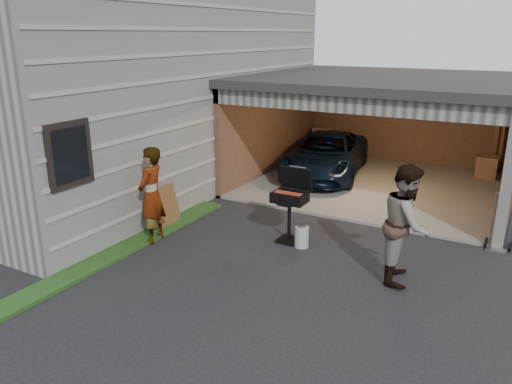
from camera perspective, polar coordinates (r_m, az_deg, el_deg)
ground at (r=8.51m, az=-3.70°, el=-9.74°), size 80.00×80.00×0.00m
house at (r=14.52m, az=-15.64°, el=12.45°), size 7.00×11.00×5.50m
groundcover_strip at (r=9.18m, az=-19.24°, el=-8.41°), size 0.50×8.00×0.06m
garage at (r=13.69m, az=14.73°, el=8.51°), size 6.80×6.30×2.90m
minivan at (r=14.28m, az=7.95°, el=4.03°), size 2.67×4.49×1.17m
woman at (r=9.77m, az=-11.87°, el=-0.37°), size 0.58×0.77×1.89m
man at (r=8.41m, az=16.77°, el=-3.50°), size 0.89×1.06×1.96m
bbq_grill at (r=9.62m, az=3.96°, el=-0.88°), size 0.65×0.57×1.44m
propane_tank at (r=9.60m, az=5.24°, el=-5.13°), size 0.33×0.33×0.40m
plywood_panel at (r=10.64m, az=-10.35°, el=-1.71°), size 0.22×0.78×0.86m
hand_truck at (r=10.46m, az=25.97°, el=-4.89°), size 0.47×0.36×1.12m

